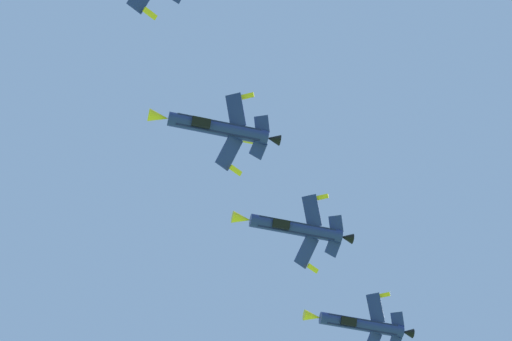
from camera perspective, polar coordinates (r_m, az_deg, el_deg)
fighter_jet_right_wing at (r=107.73m, az=-2.53°, el=2.68°), size 14.13×10.59×7.85m
fighter_jet_left_outer at (r=116.47m, az=2.39°, el=-3.63°), size 14.13×10.56×7.72m
fighter_jet_right_outer at (r=129.72m, az=6.52°, el=-9.57°), size 14.13×10.63×8.00m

